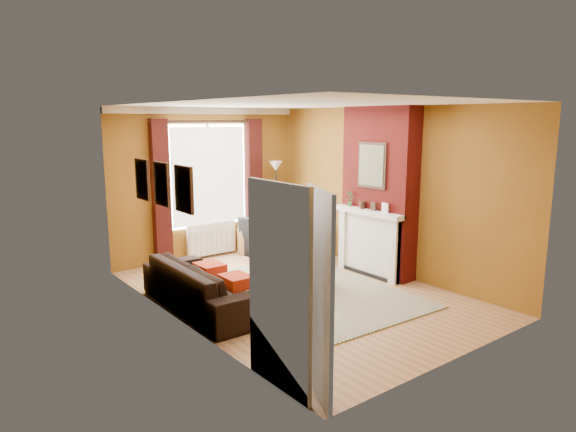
% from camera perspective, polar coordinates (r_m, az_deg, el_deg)
% --- Properties ---
extents(ground, '(5.50, 5.50, 0.00)m').
position_cam_1_polar(ground, '(7.85, 1.12, -8.54)').
color(ground, '#916642').
rests_on(ground, ground).
extents(room_walls, '(3.82, 5.54, 2.83)m').
position_cam_1_polar(room_walls, '(8.12, 3.48, 2.16)').
color(room_walls, brown).
rests_on(room_walls, ground).
extents(striped_rug, '(2.57, 3.49, 0.02)m').
position_cam_1_polar(striped_rug, '(7.90, 1.84, -8.37)').
color(striped_rug, '#2F5883').
rests_on(striped_rug, ground).
extents(sofa, '(0.91, 2.27, 0.66)m').
position_cam_1_polar(sofa, '(7.25, -9.28, -7.60)').
color(sofa, black).
rests_on(sofa, ground).
extents(armchair, '(1.36, 1.25, 0.76)m').
position_cam_1_polar(armchair, '(9.96, -1.19, -2.11)').
color(armchair, black).
rests_on(armchair, ground).
extents(coffee_table, '(0.76, 1.27, 0.40)m').
position_cam_1_polar(coffee_table, '(8.17, 1.06, -5.15)').
color(coffee_table, tan).
rests_on(coffee_table, ground).
extents(wicker_stool, '(0.51, 0.51, 0.51)m').
position_cam_1_polar(wicker_stool, '(10.03, -4.47, -2.78)').
color(wicker_stool, '#A17946').
rests_on(wicker_stool, ground).
extents(floor_lamp, '(0.32, 0.32, 1.77)m').
position_cam_1_polar(floor_lamp, '(10.20, -1.36, 4.01)').
color(floor_lamp, black).
rests_on(floor_lamp, ground).
extents(book_a, '(0.22, 0.30, 0.03)m').
position_cam_1_polar(book_a, '(7.83, 1.26, -5.41)').
color(book_a, '#999999').
rests_on(book_a, coffee_table).
extents(book_b, '(0.34, 0.38, 0.02)m').
position_cam_1_polar(book_b, '(8.53, -0.15, -4.07)').
color(book_b, '#999999').
rests_on(book_b, coffee_table).
extents(mug, '(0.11, 0.11, 0.10)m').
position_cam_1_polar(mug, '(8.17, 1.52, -4.49)').
color(mug, '#999999').
rests_on(mug, coffee_table).
extents(tv_remote, '(0.08, 0.18, 0.02)m').
position_cam_1_polar(tv_remote, '(8.18, 0.17, -4.73)').
color(tv_remote, '#242426').
rests_on(tv_remote, coffee_table).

